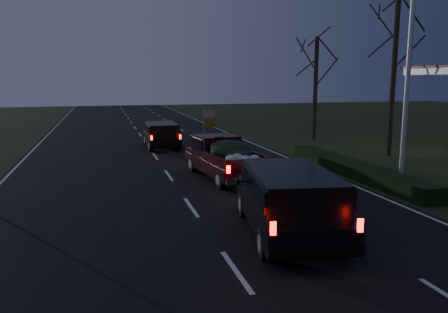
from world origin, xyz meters
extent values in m
plane|color=black|center=(0.00, 0.00, 0.00)|extent=(120.00, 120.00, 0.00)
cube|color=black|center=(0.00, 0.00, 0.01)|extent=(14.00, 120.00, 0.02)
cube|color=black|center=(7.80, 3.00, 0.30)|extent=(1.00, 10.00, 0.60)
cylinder|color=silver|center=(9.50, 2.00, 4.50)|extent=(0.20, 0.20, 9.00)
cylinder|color=black|center=(12.50, 7.00, 4.25)|extent=(0.28, 0.28, 8.50)
cylinder|color=black|center=(11.50, 14.00, 3.50)|extent=(0.28, 0.28, 7.00)
cube|color=#34070E|center=(2.21, 4.10, 0.57)|extent=(2.45, 4.95, 0.52)
cube|color=#34070E|center=(2.11, 4.95, 1.28)|extent=(1.93, 1.72, 0.86)
cube|color=black|center=(2.11, 4.95, 1.38)|extent=(2.01, 1.64, 0.52)
cube|color=#34070E|center=(2.35, 2.87, 0.86)|extent=(2.06, 2.85, 0.06)
ellipsoid|color=black|center=(2.34, 3.35, 1.28)|extent=(1.71, 1.88, 0.57)
cylinder|color=gray|center=(1.36, 4.00, 1.95)|extent=(0.03, 0.03, 1.90)
cube|color=red|center=(1.61, 4.03, 2.74)|extent=(0.49, 0.08, 0.32)
cube|color=gold|center=(1.61, 4.03, 2.36)|extent=(0.49, 0.08, 0.32)
cube|color=black|center=(0.76, 13.20, 0.56)|extent=(1.83, 4.35, 0.54)
cube|color=black|center=(0.76, 12.97, 1.18)|extent=(1.72, 3.18, 0.72)
cube|color=black|center=(0.76, 12.97, 1.25)|extent=(1.81, 3.09, 0.43)
cube|color=black|center=(2.04, -3.05, 0.65)|extent=(2.92, 5.34, 0.63)
cube|color=black|center=(2.00, -3.30, 1.37)|extent=(2.57, 3.96, 0.84)
cube|color=black|center=(2.00, -3.30, 1.45)|extent=(2.65, 3.88, 0.51)
cube|color=black|center=(0.99, -1.85, 1.24)|extent=(0.14, 0.25, 0.17)
camera|label=1|loc=(-2.63, -13.51, 4.11)|focal=35.00mm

